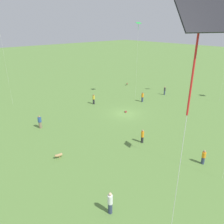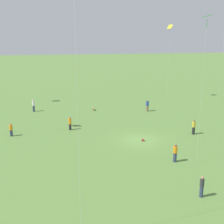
# 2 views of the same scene
# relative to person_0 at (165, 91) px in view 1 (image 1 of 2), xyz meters

# --- Properties ---
(ground_plane) EXTENTS (240.00, 240.00, 0.00)m
(ground_plane) POSITION_rel_person_0_xyz_m (12.71, 1.76, -0.86)
(ground_plane) COLOR #5B843D
(person_0) EXTENTS (0.47, 0.47, 1.70)m
(person_0) POSITION_rel_person_0_xyz_m (0.00, 0.00, 0.00)
(person_0) COLOR #333D5B
(person_0) RESTS_ON ground_plane
(person_1) EXTENTS (0.48, 0.48, 1.58)m
(person_1) POSITION_rel_person_0_xyz_m (16.29, 16.40, -0.08)
(person_1) COLOR #333D5B
(person_1) RESTS_ON ground_plane
(person_2) EXTENTS (0.66, 0.66, 1.79)m
(person_2) POSITION_rel_person_0_xyz_m (25.00, -2.35, 0.01)
(person_2) COLOR #847056
(person_2) RESTS_ON ground_plane
(person_3) EXTENTS (0.47, 0.47, 1.90)m
(person_3) POSITION_rel_person_0_xyz_m (27.40, 14.83, 0.09)
(person_3) COLOR #333D5B
(person_3) RESTS_ON ground_plane
(person_4) EXTENTS (0.54, 0.54, 1.78)m
(person_4) POSITION_rel_person_0_xyz_m (6.45, -0.20, 0.02)
(person_4) COLOR #333D5B
(person_4) RESTS_ON ground_plane
(person_5) EXTENTS (0.39, 0.39, 1.70)m
(person_5) POSITION_rel_person_0_xyz_m (17.64, 9.49, -0.01)
(person_5) COLOR #232328
(person_5) RESTS_ON ground_plane
(person_6) EXTENTS (0.56, 0.56, 1.79)m
(person_6) POSITION_rel_person_0_xyz_m (13.78, -5.11, 0.03)
(person_6) COLOR #232328
(person_6) RESTS_ON ground_plane
(kite_2) EXTENTS (1.07, 1.06, 13.46)m
(kite_2) POSITION_rel_person_0_xyz_m (6.09, -2.22, 11.75)
(kite_2) COLOR green
(kite_2) RESTS_ON ground_plane
(kite_5) EXTENTS (1.12, 0.92, 13.88)m
(kite_5) POSITION_rel_person_0_xyz_m (32.03, 22.31, 12.05)
(kite_5) COLOR black
(kite_5) RESTS_ON ground_plane
(dog_0) EXTENTS (0.71, 0.52, 0.52)m
(dog_0) POSITION_rel_person_0_xyz_m (0.30, -10.16, -0.50)
(dog_0) COLOR brown
(dog_0) RESTS_ON ground_plane
(dog_1) EXTENTS (0.83, 0.36, 0.51)m
(dog_1) POSITION_rel_person_0_xyz_m (26.73, 5.77, -0.52)
(dog_1) COLOR tan
(dog_1) RESTS_ON ground_plane
(picnic_bag_0) EXTENTS (0.31, 0.33, 0.23)m
(picnic_bag_0) POSITION_rel_person_0_xyz_m (12.36, 1.44, -0.75)
(picnic_bag_0) COLOR #933833
(picnic_bag_0) RESTS_ON ground_plane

